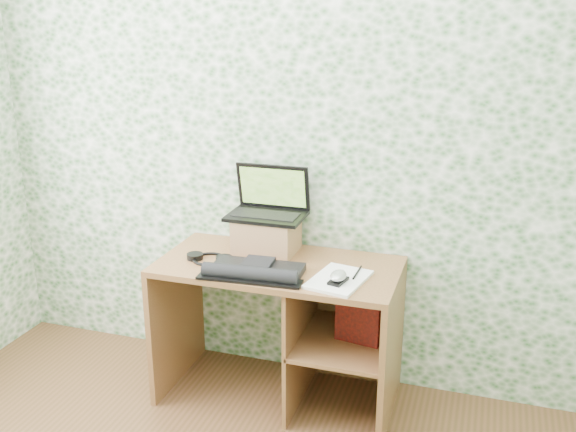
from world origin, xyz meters
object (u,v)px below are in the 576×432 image
(riser, at_px, (267,235))
(notepad, at_px, (339,280))
(keyboard, at_px, (254,271))
(laptop, at_px, (269,204))
(desk, at_px, (295,312))

(riser, distance_m, notepad, 0.53)
(keyboard, bearing_deg, riser, 95.50)
(laptop, bearing_deg, notepad, -34.32)
(laptop, distance_m, notepad, 0.59)
(riser, bearing_deg, laptop, 90.00)
(desk, bearing_deg, riser, 148.69)
(desk, relative_size, riser, 3.90)
(laptop, height_order, notepad, laptop)
(riser, relative_size, keyboard, 0.61)
(notepad, bearing_deg, laptop, 156.50)
(desk, distance_m, keyboard, 0.38)
(desk, bearing_deg, laptop, 140.37)
(riser, distance_m, keyboard, 0.33)
(desk, relative_size, laptop, 3.07)
(laptop, bearing_deg, desk, -39.96)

